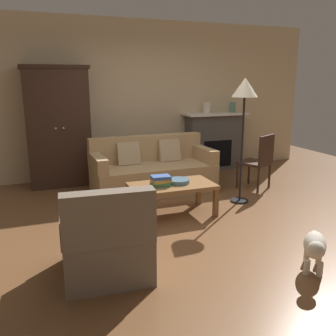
{
  "coord_description": "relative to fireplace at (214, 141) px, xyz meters",
  "views": [
    {
      "loc": [
        -1.8,
        -3.98,
        1.74
      ],
      "look_at": [
        -0.08,
        0.56,
        0.55
      ],
      "focal_mm": 38.47,
      "sensor_mm": 36.0,
      "label": 1
    }
  ],
  "objects": [
    {
      "name": "side_chair_wooden",
      "position": [
        0.03,
        -1.51,
        -0.06
      ],
      "size": [
        0.59,
        0.59,
        0.9
      ],
      "color": "#382319",
      "rests_on": "ground"
    },
    {
      "name": "fruit_bowl",
      "position": [
        -1.6,
        -2.07,
        -0.12
      ],
      "size": [
        0.29,
        0.29,
        0.05
      ],
      "primitive_type": "cylinder",
      "color": "slate",
      "rests_on": "coffee_table"
    },
    {
      "name": "book_stack",
      "position": [
        -1.87,
        -2.11,
        -0.08
      ],
      "size": [
        0.26,
        0.2,
        0.14
      ],
      "color": "#427A4C",
      "rests_on": "coffee_table"
    },
    {
      "name": "floor_lamp",
      "position": [
        -0.58,
        -1.94,
        0.97
      ],
      "size": [
        0.36,
        0.36,
        1.77
      ],
      "color": "black",
      "rests_on": "ground"
    },
    {
      "name": "mantel_vase_cream",
      "position": [
        -0.18,
        -0.02,
        0.66
      ],
      "size": [
        0.15,
        0.15,
        0.21
      ],
      "primitive_type": "cylinder",
      "color": "beige",
      "rests_on": "fireplace"
    },
    {
      "name": "couch",
      "position": [
        -1.61,
        -0.98,
        -0.25
      ],
      "size": [
        1.94,
        0.9,
        0.86
      ],
      "color": "tan",
      "rests_on": "ground"
    },
    {
      "name": "back_wall",
      "position": [
        -1.55,
        0.25,
        0.83
      ],
      "size": [
        7.2,
        0.1,
        2.8
      ],
      "primitive_type": "cube",
      "color": "beige",
      "rests_on": "ground"
    },
    {
      "name": "fireplace",
      "position": [
        0.0,
        0.0,
        0.0
      ],
      "size": [
        1.26,
        0.48,
        1.12
      ],
      "color": "#4C4947",
      "rests_on": "ground"
    },
    {
      "name": "armoire",
      "position": [
        -2.95,
        -0.08,
        0.42
      ],
      "size": [
        1.06,
        0.57,
        1.97
      ],
      "color": "#382319",
      "rests_on": "ground"
    },
    {
      "name": "mantel_vase_jade",
      "position": [
        0.38,
        -0.02,
        0.65
      ],
      "size": [
        0.11,
        0.11,
        0.2
      ],
      "primitive_type": "cylinder",
      "color": "slate",
      "rests_on": "fireplace"
    },
    {
      "name": "dog",
      "position": [
        -1.0,
        -3.91,
        -0.32
      ],
      "size": [
        0.44,
        0.47,
        0.39
      ],
      "color": "beige",
      "rests_on": "ground"
    },
    {
      "name": "coffee_table",
      "position": [
        -1.71,
        -2.08,
        -0.2
      ],
      "size": [
        1.1,
        0.6,
        0.42
      ],
      "color": "olive",
      "rests_on": "ground"
    },
    {
      "name": "ground_plane",
      "position": [
        -1.55,
        -2.3,
        -0.57
      ],
      "size": [
        9.6,
        9.6,
        0.0
      ],
      "primitive_type": "plane",
      "color": "brown"
    },
    {
      "name": "armchair_near_left",
      "position": [
        -2.81,
        -3.3,
        -0.25
      ],
      "size": [
        0.83,
        0.83,
        0.88
      ],
      "color": "#756656",
      "rests_on": "ground"
    }
  ]
}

